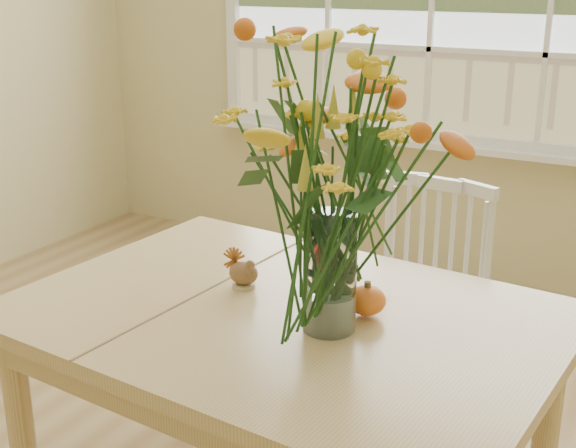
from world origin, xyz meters
The scene contains 7 objects.
wall_back centered at (0.00, 2.25, 1.35)m, with size 4.00×0.02×2.70m, color #CEC384.
dining_table centered at (0.39, 0.08, 0.62)m, with size 1.40×1.05×0.71m.
windsor_chair centered at (0.50, 0.83, 0.48)m, with size 0.43×0.41×0.85m.
flower_vase centered at (0.54, 0.04, 1.13)m, with size 0.59×0.59×0.70m.
pumpkin centered at (0.59, 0.15, 0.75)m, with size 0.09×0.09×0.07m, color orange.
turkey_figurine centered at (0.23, 0.15, 0.75)m, with size 0.09×0.07×0.10m.
dark_gourd centered at (0.47, 0.25, 0.75)m, with size 0.13×0.11×0.08m.
Camera 1 is at (1.26, -1.45, 1.52)m, focal length 48.00 mm.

